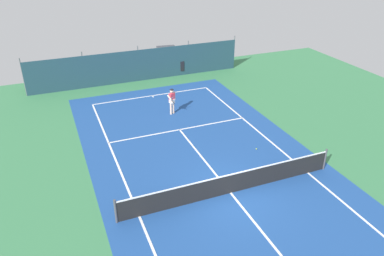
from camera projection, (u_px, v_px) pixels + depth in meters
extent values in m
plane|color=#387A4C|center=(231.00, 193.00, 16.38)|extent=(36.00, 36.00, 0.00)
cube|color=#1E478C|center=(231.00, 193.00, 16.38)|extent=(11.02, 26.60, 0.01)
cube|color=white|center=(152.00, 96.00, 26.16)|extent=(8.22, 0.10, 0.01)
cube|color=white|center=(139.00, 216.00, 15.01)|extent=(0.10, 23.80, 0.01)
cube|color=white|center=(308.00, 173.00, 17.75)|extent=(0.10, 23.80, 0.01)
cube|color=white|center=(180.00, 130.00, 21.64)|extent=(8.22, 0.10, 0.01)
cube|color=white|center=(231.00, 193.00, 16.38)|extent=(0.10, 12.80, 0.01)
cube|color=white|center=(153.00, 96.00, 26.03)|extent=(0.10, 0.30, 0.01)
cube|color=black|center=(231.00, 184.00, 16.16)|extent=(9.92, 0.03, 0.95)
cube|color=white|center=(232.00, 174.00, 15.93)|extent=(9.92, 0.04, 0.05)
cylinder|color=#47474C|center=(116.00, 211.00, 14.46)|extent=(0.10, 0.10, 1.10)
cylinder|color=#47474C|center=(325.00, 159.00, 17.80)|extent=(0.10, 0.10, 1.10)
cube|color=#1E3D4C|center=(139.00, 66.00, 28.30)|extent=(16.22, 0.06, 2.40)
cylinder|color=#595B60|center=(23.00, 77.00, 25.58)|extent=(0.08, 0.08, 2.70)
cylinder|color=#595B60|center=(84.00, 70.00, 26.93)|extent=(0.08, 0.08, 2.70)
cylinder|color=#595B60|center=(139.00, 63.00, 28.28)|extent=(0.08, 0.08, 2.70)
cylinder|color=#595B60|center=(188.00, 58.00, 29.64)|extent=(0.08, 0.08, 2.70)
cylinder|color=#595B60|center=(234.00, 52.00, 30.99)|extent=(0.08, 0.08, 2.70)
cube|color=#234C1E|center=(138.00, 71.00, 29.10)|extent=(14.60, 0.70, 1.10)
cylinder|color=beige|center=(173.00, 107.00, 23.44)|extent=(0.12, 0.12, 0.82)
cylinder|color=beige|center=(171.00, 108.00, 23.32)|extent=(0.12, 0.12, 0.82)
cylinder|color=white|center=(172.00, 101.00, 23.15)|extent=(0.40, 0.40, 0.22)
cube|color=#D1384C|center=(172.00, 98.00, 23.06)|extent=(0.41, 0.32, 0.56)
sphere|color=beige|center=(172.00, 91.00, 22.86)|extent=(0.22, 0.22, 0.22)
cylinder|color=black|center=(172.00, 90.00, 22.82)|extent=(0.23, 0.23, 0.04)
cylinder|color=beige|center=(175.00, 96.00, 23.19)|extent=(0.09, 0.09, 0.58)
cylinder|color=beige|center=(170.00, 99.00, 22.83)|extent=(0.28, 0.52, 0.41)
cylinder|color=black|center=(173.00, 102.00, 22.66)|extent=(0.13, 0.27, 0.13)
torus|color=teal|center=(173.00, 99.00, 22.56)|extent=(0.33, 0.23, 0.29)
sphere|color=#CCDB33|center=(256.00, 149.00, 19.67)|extent=(0.07, 0.07, 0.07)
cube|color=black|center=(168.00, 60.00, 31.28)|extent=(2.30, 4.39, 0.80)
cube|color=#2D333D|center=(168.00, 52.00, 30.96)|extent=(1.75, 2.06, 0.56)
cylinder|color=black|center=(155.00, 60.00, 32.37)|extent=(0.30, 0.66, 0.64)
cylinder|color=black|center=(175.00, 59.00, 32.78)|extent=(0.30, 0.66, 0.64)
cylinder|color=black|center=(160.00, 70.00, 30.14)|extent=(0.30, 0.66, 0.64)
cylinder|color=black|center=(182.00, 68.00, 30.55)|extent=(0.30, 0.66, 0.64)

